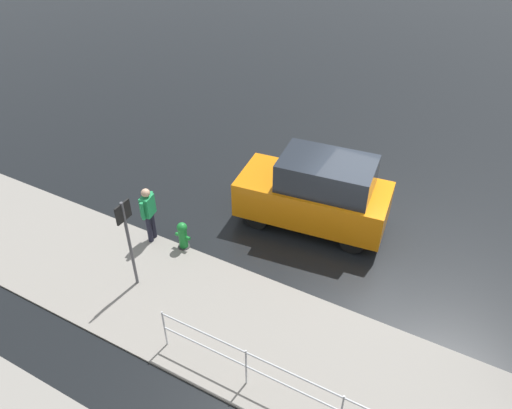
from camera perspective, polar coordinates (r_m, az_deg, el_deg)
name	(u,v)px	position (r m, az deg, el deg)	size (l,w,h in m)	color
ground_plane	(358,234)	(13.47, 11.62, -3.34)	(60.00, 60.00, 0.00)	black
kerb_strip	(290,351)	(10.69, 3.92, -16.38)	(24.00, 3.20, 0.04)	gray
moving_hatchback	(316,193)	(13.01, 6.91, 1.35)	(4.07, 2.15, 2.06)	orange
fire_hydrant	(183,236)	(12.67, -8.36, -3.56)	(0.42, 0.31, 0.80)	#197A2D
pedestrian	(148,211)	(12.71, -12.19, -0.72)	(0.29, 0.56, 1.62)	#1E8C4C
metal_railing	(342,407)	(9.30, 9.82, -21.84)	(7.58, 0.04, 1.05)	#B7BABF
sign_post	(127,233)	(11.18, -14.49, -3.15)	(0.07, 0.44, 2.40)	#4C4C51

